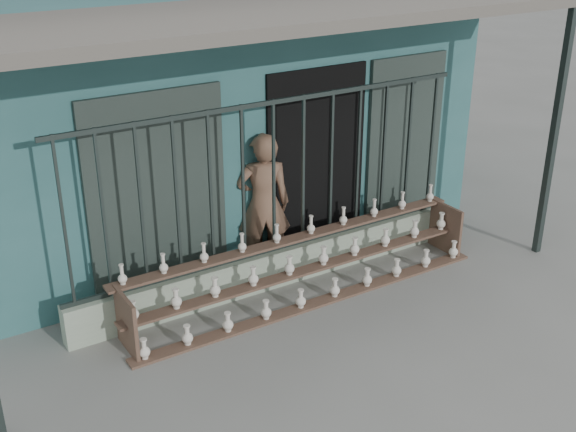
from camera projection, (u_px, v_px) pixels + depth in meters
ground at (338, 335)px, 7.59m from camera, size 60.00×60.00×0.00m
workshop_building at (168, 98)px, 10.22m from camera, size 7.40×6.60×3.21m
parapet_wall at (275, 267)px, 8.51m from camera, size 5.00×0.20×0.45m
security_fence at (274, 178)px, 8.05m from camera, size 5.00×0.04×1.80m
shelf_rack at (307, 268)px, 8.22m from camera, size 4.50×0.68×0.85m
elderly_woman at (264, 204)px, 8.57m from camera, size 0.76×0.64×1.76m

